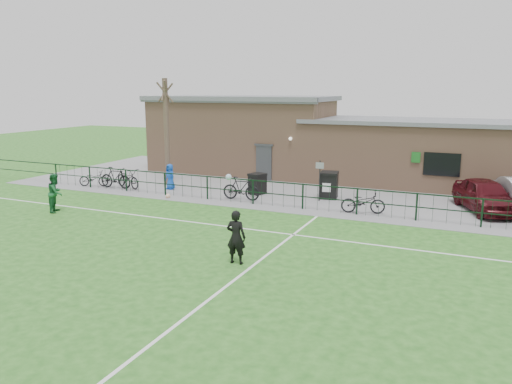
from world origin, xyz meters
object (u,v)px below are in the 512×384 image
at_px(car_maroon, 485,195).
at_px(bicycle_c, 128,178).
at_px(wheelie_bin_right, 329,186).
at_px(spectator_child, 170,177).
at_px(bicycle_d, 241,188).
at_px(ball_ground, 168,196).
at_px(bare_tree, 167,133).
at_px(wheelie_bin_left, 257,185).
at_px(outfield_player, 56,193).
at_px(sign_post, 320,181).
at_px(bicycle_a, 94,179).
at_px(bicycle_b, 116,178).
at_px(bicycle_e, 363,202).

height_order(car_maroon, bicycle_c, car_maroon).
xyz_separation_m(wheelie_bin_right, spectator_child, (-8.56, -1.38, 0.07)).
height_order(wheelie_bin_right, bicycle_d, wheelie_bin_right).
xyz_separation_m(wheelie_bin_right, ball_ground, (-7.44, -3.28, -0.53)).
distance_m(bare_tree, wheelie_bin_left, 6.29).
height_order(car_maroon, outfield_player, outfield_player).
bearing_deg(ball_ground, wheelie_bin_left, 35.72).
relative_size(bare_tree, bicycle_c, 2.92).
bearing_deg(sign_post, bicycle_d, -159.28).
relative_size(car_maroon, bicycle_a, 2.60).
xyz_separation_m(sign_post, bicycle_d, (-3.60, -1.36, -0.42)).
bearing_deg(wheelie_bin_left, bare_tree, -164.53).
bearing_deg(bicycle_c, bicycle_a, 120.69).
height_order(bicycle_c, outfield_player, outfield_player).
xyz_separation_m(bicycle_b, ball_ground, (4.05, -0.93, -0.49)).
bearing_deg(bicycle_b, bicycle_d, -90.45).
xyz_separation_m(bare_tree, outfield_player, (-0.98, -7.43, -2.13)).
bearing_deg(outfield_player, bare_tree, -32.87).
bearing_deg(bicycle_d, ball_ground, 103.93).
bearing_deg(car_maroon, ball_ground, 170.93).
xyz_separation_m(bare_tree, bicycle_c, (-1.46, -1.78, -2.44)).
height_order(wheelie_bin_right, bicycle_b, wheelie_bin_right).
bearing_deg(bicycle_c, bicycle_e, -71.84).
height_order(bicycle_b, bicycle_d, bicycle_b).
xyz_separation_m(car_maroon, bicycle_d, (-11.01, -2.37, -0.16)).
relative_size(sign_post, bicycle_e, 1.05).
height_order(bicycle_b, bicycle_e, bicycle_b).
distance_m(wheelie_bin_left, bicycle_e, 6.19).
distance_m(wheelie_bin_left, sign_post, 3.47).
bearing_deg(wheelie_bin_left, bicycle_b, -148.29).
bearing_deg(ball_ground, car_maroon, 13.42).
xyz_separation_m(wheelie_bin_left, wheelie_bin_right, (3.69, 0.58, 0.12)).
relative_size(bicycle_a, outfield_player, 0.96).
distance_m(wheelie_bin_right, bicycle_d, 4.43).
height_order(wheelie_bin_left, ball_ground, wheelie_bin_left).
height_order(wheelie_bin_left, spectator_child, spectator_child).
distance_m(bare_tree, ball_ground, 4.66).
bearing_deg(bicycle_b, bicycle_a, 90.42).
xyz_separation_m(bicycle_e, spectator_child, (-10.79, 1.01, 0.20)).
bearing_deg(bicycle_a, car_maroon, -103.92).
bearing_deg(bare_tree, bicycle_e, -10.44).
xyz_separation_m(wheelie_bin_right, outfield_player, (-10.44, -7.67, 0.22)).
xyz_separation_m(bicycle_c, spectator_child, (2.36, 0.63, 0.16)).
bearing_deg(bicycle_a, spectator_child, -98.26).
bearing_deg(sign_post, spectator_child, -176.09).
bearing_deg(wheelie_bin_right, outfield_player, -153.25).
height_order(bicycle_d, spectator_child, spectator_child).
distance_m(wheelie_bin_left, bicycle_d, 1.60).
bearing_deg(bicycle_e, bicycle_b, 75.45).
height_order(sign_post, car_maroon, sign_post).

